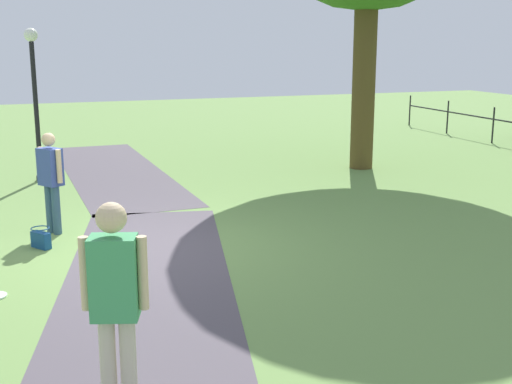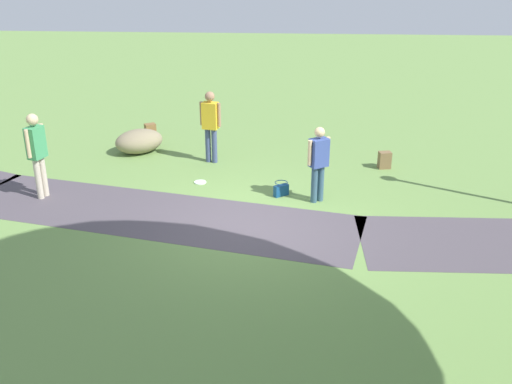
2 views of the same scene
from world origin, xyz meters
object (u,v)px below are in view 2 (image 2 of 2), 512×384
Objects in this scene: lawn_boulder at (139,141)px; frisbee_on_grass at (200,182)px; backpack_by_boulder at (151,131)px; spare_backpack_on_lawn at (384,160)px; handbag_on_grass at (281,189)px; woman_with_handbag at (319,160)px; man_near_boulder at (210,122)px; passerby_on_path at (37,149)px.

lawn_boulder is 5.48× the size of frisbee_on_grass.
backpack_by_boulder and spare_backpack_on_lawn have the same top height.
backpack_by_boulder reaches higher than handbag_on_grass.
frisbee_on_grass is (-1.82, 1.90, -0.29)m from lawn_boulder.
backpack_by_boulder is at bearing -41.92° from woman_with_handbag.
lawn_boulder reaches higher than handbag_on_grass.
handbag_on_grass is 0.95× the size of spare_backpack_on_lawn.
handbag_on_grass is at bearing 145.27° from lawn_boulder.
lawn_boulder is at bearing -16.73° from man_near_boulder.
frisbee_on_grass is (0.08, 1.33, -1.00)m from man_near_boulder.
handbag_on_grass is (-4.97, -0.37, -0.91)m from passerby_on_path.
woman_with_handbag is at bearing 162.47° from handbag_on_grass.
spare_backpack_on_lawn is at bearing 177.83° from man_near_boulder.
lawn_boulder is at bearing 88.82° from backpack_by_boulder.
passerby_on_path reaches higher than frisbee_on_grass.
handbag_on_grass is 0.95× the size of backpack_by_boulder.
woman_with_handbag is (-4.37, 2.75, 0.62)m from lawn_boulder.
spare_backpack_on_lawn is 4.36m from frisbee_on_grass.
spare_backpack_on_lawn is at bearing -143.12° from handbag_on_grass.
frisbee_on_grass is (-3.16, -0.99, -1.04)m from passerby_on_path.
man_near_boulder reaches higher than handbag_on_grass.
lawn_boulder is 3.27m from passerby_on_path.
backpack_by_boulder is 1.48× the size of frisbee_on_grass.
man_near_boulder is at bearing -41.42° from woman_with_handbag.
lawn_boulder reaches higher than frisbee_on_grass.
lawn_boulder is 0.86× the size of man_near_boulder.
man_near_boulder is 6.38× the size of frisbee_on_grass.
frisbee_on_grass is (4.19, 1.18, -0.18)m from spare_backpack_on_lawn.
man_near_boulder is 4.19m from spare_backpack_on_lawn.
backpack_by_boulder is at bearing -91.18° from lawn_boulder.
passerby_on_path is at bearing 71.30° from backpack_by_boulder.
lawn_boulder is at bearing -6.90° from spare_backpack_on_lawn.
woman_with_handbag is 0.88× the size of passerby_on_path.
passerby_on_path is at bearing 16.38° from spare_backpack_on_lawn.
passerby_on_path is (1.34, 2.89, 0.76)m from lawn_boulder.
passerby_on_path is (5.71, 0.14, 0.14)m from woman_with_handbag.
woman_with_handbag is 3.97× the size of spare_backpack_on_lawn.
handbag_on_grass reaches higher than frisbee_on_grass.
spare_backpack_on_lawn is at bearing 173.10° from lawn_boulder.
passerby_on_path is 5.07m from handbag_on_grass.
backpack_by_boulder is at bearing -108.70° from passerby_on_path.
lawn_boulder is 0.83× the size of passerby_on_path.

